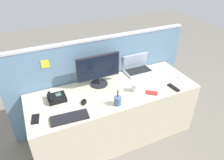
% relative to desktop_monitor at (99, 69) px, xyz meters
% --- Properties ---
extents(ground_plane, '(10.00, 10.00, 0.00)m').
position_rel_desktop_monitor_xyz_m(ground_plane, '(0.10, -0.20, -0.92)').
color(ground_plane, slate).
extents(desk, '(2.00, 0.72, 0.71)m').
position_rel_desktop_monitor_xyz_m(desk, '(0.10, -0.20, -0.57)').
color(desk, beige).
rests_on(desk, ground_plane).
extents(cubicle_divider, '(2.41, 0.08, 1.23)m').
position_rel_desktop_monitor_xyz_m(cubicle_divider, '(0.10, 0.20, -0.31)').
color(cubicle_divider, '#6084A3').
rests_on(cubicle_divider, ground_plane).
extents(desktop_monitor, '(0.53, 0.21, 0.39)m').
position_rel_desktop_monitor_xyz_m(desktop_monitor, '(0.00, 0.00, 0.00)').
color(desktop_monitor, '#232328').
rests_on(desktop_monitor, desk).
extents(laptop, '(0.37, 0.26, 0.23)m').
position_rel_desktop_monitor_xyz_m(laptop, '(0.59, 0.09, -0.16)').
color(laptop, '#B2B5BC').
rests_on(laptop, desk).
extents(desk_phone, '(0.19, 0.17, 0.08)m').
position_rel_desktop_monitor_xyz_m(desk_phone, '(-0.55, -0.10, -0.18)').
color(desk_phone, black).
rests_on(desk_phone, desk).
extents(keyboard_main, '(0.38, 0.17, 0.02)m').
position_rel_desktop_monitor_xyz_m(keyboard_main, '(-0.49, -0.45, -0.20)').
color(keyboard_main, black).
rests_on(keyboard_main, desk).
extents(computer_mouse_right_hand, '(0.09, 0.11, 0.03)m').
position_rel_desktop_monitor_xyz_m(computer_mouse_right_hand, '(-0.29, -0.28, -0.20)').
color(computer_mouse_right_hand, black).
rests_on(computer_mouse_right_hand, desk).
extents(pen_cup, '(0.08, 0.08, 0.18)m').
position_rel_desktop_monitor_xyz_m(pen_cup, '(0.04, -0.45, -0.16)').
color(pen_cup, '#4C7093').
rests_on(pen_cup, desk).
extents(cell_phone_red_case, '(0.15, 0.14, 0.01)m').
position_rel_desktop_monitor_xyz_m(cell_phone_red_case, '(0.48, -0.43, -0.21)').
color(cell_phone_red_case, '#B22323').
rests_on(cell_phone_red_case, desk).
extents(cell_phone_white_slab, '(0.10, 0.14, 0.01)m').
position_rel_desktop_monitor_xyz_m(cell_phone_white_slab, '(1.00, -0.26, -0.21)').
color(cell_phone_white_slab, silver).
rests_on(cell_phone_white_slab, desk).
extents(cell_phone_black_slab, '(0.10, 0.15, 0.01)m').
position_rel_desktop_monitor_xyz_m(cell_phone_black_slab, '(-0.80, -0.32, -0.21)').
color(cell_phone_black_slab, black).
rests_on(cell_phone_black_slab, desk).
extents(tv_remote, '(0.06, 0.17, 0.02)m').
position_rel_desktop_monitor_xyz_m(tv_remote, '(0.78, -0.46, -0.20)').
color(tv_remote, black).
rests_on(tv_remote, desk).
extents(coffee_mug, '(0.12, 0.08, 0.10)m').
position_rel_desktop_monitor_xyz_m(coffee_mug, '(0.34, -0.31, -0.16)').
color(coffee_mug, white).
rests_on(coffee_mug, desk).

